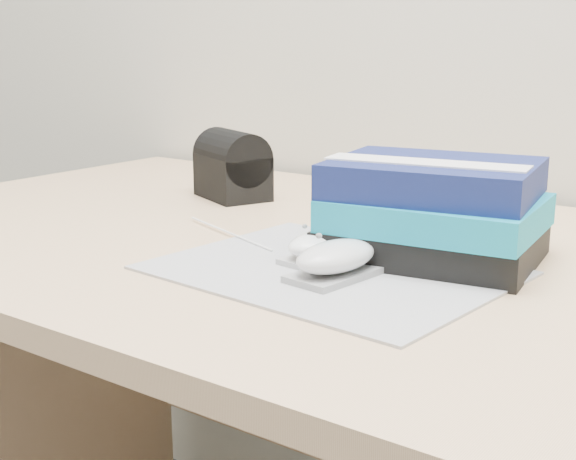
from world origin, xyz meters
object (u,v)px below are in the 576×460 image
Objects in this scene: mouse_front at (336,259)px; book_stack at (434,211)px; desk at (412,416)px; pouch at (232,166)px; mouse_rear at (320,246)px.

book_stack is at bearing 71.80° from mouse_front.
mouse_front is 0.15m from book_stack.
mouse_front is at bearing -90.57° from desk.
desk is 11.17× the size of pouch.
pouch is (-0.32, 0.23, 0.03)m from mouse_rear.
mouse_rear is 0.38× the size of book_stack.
desk is 0.30m from book_stack.
desk is 16.00× the size of mouse_rear.
pouch is at bearing 143.61° from mouse_front.
book_stack reaches higher than mouse_rear.
mouse_front is at bearing -108.20° from book_stack.
book_stack is at bearing -50.28° from desk.
mouse_rear is 0.40m from pouch.
mouse_front is (0.05, -0.05, 0.00)m from mouse_rear.
pouch is (-0.38, 0.09, 0.29)m from desk.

